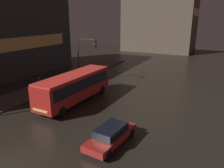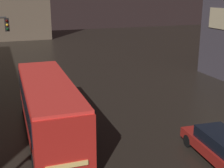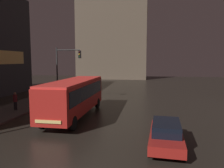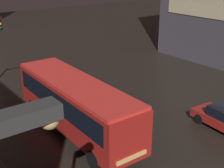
% 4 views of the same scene
% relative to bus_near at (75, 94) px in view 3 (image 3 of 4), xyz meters
% --- Properties ---
extents(sidewalk_left, '(4.00, 48.00, 0.15)m').
position_rel_bus_near_xyz_m(sidewalk_left, '(-6.60, -0.57, -1.86)').
color(sidewalk_left, '#3D3A38').
rests_on(sidewalk_left, ground).
extents(building_far_backdrop, '(18.07, 12.00, 26.85)m').
position_rel_bus_near_xyz_m(building_far_backdrop, '(-2.72, 42.64, 11.49)').
color(building_far_backdrop, brown).
rests_on(building_far_backdrop, ground).
extents(bus_near, '(2.72, 10.12, 3.13)m').
position_rel_bus_near_xyz_m(bus_near, '(0.00, 0.00, 0.00)').
color(bus_near, '#AD1E19').
rests_on(bus_near, ground).
extents(car_taxi, '(2.13, 4.84, 1.37)m').
position_rel_bus_near_xyz_m(car_taxi, '(7.11, -5.48, -1.22)').
color(car_taxi, maroon).
rests_on(car_taxi, ground).
extents(pedestrian_far, '(0.38, 0.38, 1.68)m').
position_rel_bus_near_xyz_m(pedestrian_far, '(-6.09, 0.93, -0.79)').
color(pedestrian_far, black).
rests_on(pedestrian_far, sidewalk_left).
extents(traffic_light_main, '(3.01, 0.35, 6.29)m').
position_rel_bus_near_xyz_m(traffic_light_main, '(-3.33, 6.79, 2.30)').
color(traffic_light_main, '#2D2D2D').
rests_on(traffic_light_main, ground).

